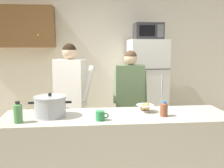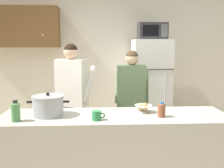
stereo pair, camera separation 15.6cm
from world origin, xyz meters
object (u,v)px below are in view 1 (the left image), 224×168
Objects in this scene: microwave at (148,31)px; cooking_pot at (50,106)px; person_by_sink at (130,93)px; person_near_pot at (71,89)px; refrigerator at (147,89)px; bottle_mid_counter at (18,112)px; coffee_mug at (100,116)px; bread_bowl at (145,107)px; bottle_near_edge at (164,109)px.

microwave reaches higher than cooking_pot.
person_near_pot is at bearing -178.06° from person_by_sink.
microwave reaches higher than person_near_pot.
bottle_mid_counter is (-1.73, -2.03, 0.15)m from refrigerator.
person_by_sink is at bearing 1.94° from person_near_pot.
person_near_pot is at bearing -144.79° from microwave.
refrigerator is at bearing 65.04° from coffee_mug.
refrigerator is 2.35m from cooking_pot.
person_near_pot is 8.46× the size of bread_bowl.
person_near_pot is 8.05× the size of bottle_mid_counter.
refrigerator is at bearing 63.24° from person_by_sink.
microwave is at bearing 35.21° from person_near_pot.
refrigerator is 1.11× the size of person_by_sink.
person_near_pot is 1.15m from coffee_mug.
microwave is 2.48m from cooking_pot.
bread_bowl is at bearing -103.94° from refrigerator.
microwave is at bearing 62.68° from person_by_sink.
bread_bowl is (-0.44, -1.73, -0.92)m from microwave.
bottle_near_edge is at bearing -51.12° from bread_bowl.
coffee_mug is 0.67m from bottle_near_edge.
bottle_mid_counter is at bearing -111.60° from person_near_pot.
microwave is at bearing 51.29° from cooking_pot.
coffee_mug is 0.82× the size of bottle_near_edge.
cooking_pot is (-1.45, -1.82, -0.86)m from microwave.
bread_bowl is 0.25m from bottle_near_edge.
person_by_sink is at bearing -117.32° from microwave.
person_by_sink reaches higher than bread_bowl.
refrigerator reaches higher than person_near_pot.
microwave is 2.01m from bread_bowl.
bottle_mid_counter is at bearing -138.58° from person_by_sink.
person_near_pot is (-1.30, -0.94, 0.18)m from refrigerator.
bottle_mid_counter is (-1.27, -1.12, 0.04)m from person_by_sink.
microwave is 2.30× the size of bottle_mid_counter.
person_near_pot is at bearing -144.15° from refrigerator.
cooking_pot is (-1.00, -0.93, 0.05)m from person_by_sink.
cooking_pot is at bearing -99.95° from person_near_pot.
bottle_mid_counter is at bearing -130.73° from microwave.
microwave is at bearing 75.89° from bread_bowl.
bottle_near_edge is at bearing -44.83° from person_near_pot.
person_by_sink is (0.84, 0.03, -0.07)m from person_near_pot.
coffee_mug is 0.66× the size of bread_bowl.
person_near_pot is 10.53× the size of bottle_near_edge.
person_by_sink is 7.58× the size of bottle_mid_counter.
bottle_mid_counter is (-0.27, -0.19, -0.01)m from cooking_pot.
bottle_near_edge is (1.02, -1.01, -0.05)m from person_near_pot.
coffee_mug is at bearing -0.18° from bottle_mid_counter.
cooking_pot is at bearing -128.71° from microwave.
bread_bowl is 0.95× the size of bottle_mid_counter.
microwave is 2.14m from bottle_near_edge.
coffee_mug is at bearing -21.07° from cooking_pot.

